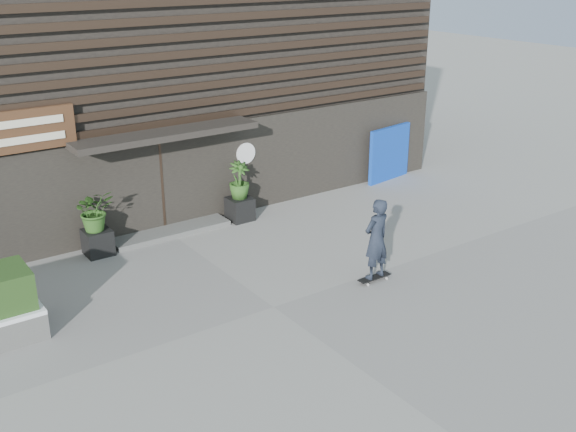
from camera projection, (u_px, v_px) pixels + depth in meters
ground at (274, 307)px, 13.35m from camera, size 80.00×80.00×0.00m
entrance_step at (170, 231)px, 16.85m from camera, size 3.00×0.80×0.12m
planter_pot_left at (98, 242)px, 15.59m from camera, size 0.60×0.60×0.60m
bamboo_left at (94, 210)px, 15.31m from camera, size 0.86×0.75×0.96m
planter_pot_right at (240, 209)px, 17.62m from camera, size 0.60×0.60×0.60m
bamboo_right at (239, 180)px, 17.34m from camera, size 0.54×0.54×0.96m
blue_tarp at (389, 153)px, 20.59m from camera, size 1.75×0.40×1.65m
building at (79, 46)px, 19.53m from camera, size 18.00×11.00×8.00m
skateboarder at (376, 239)px, 14.07m from camera, size 0.78×0.48×1.84m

